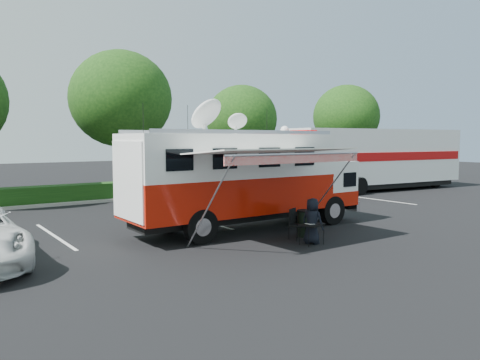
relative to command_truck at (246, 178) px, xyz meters
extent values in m
plane|color=black|center=(0.09, 0.00, -2.03)|extent=(120.00, 120.00, 0.00)
cube|color=#9E998E|center=(4.09, 11.00, -1.96)|extent=(60.00, 0.35, 0.15)
cube|color=black|center=(4.09, 11.90, -1.53)|extent=(60.00, 1.20, 1.00)
cylinder|color=black|center=(0.09, 13.00, 0.37)|extent=(0.44, 0.44, 4.80)
ellipsoid|color=#14380F|center=(0.09, 13.00, 3.92)|extent=(6.14, 6.14, 5.84)
cylinder|color=black|center=(9.09, 13.00, -0.03)|extent=(0.44, 0.44, 4.00)
ellipsoid|color=#14380F|center=(9.09, 13.00, 2.93)|extent=(5.12, 5.12, 4.86)
cylinder|color=black|center=(20.09, 13.00, 0.17)|extent=(0.44, 0.44, 4.40)
ellipsoid|color=#14380F|center=(20.09, 13.00, 3.42)|extent=(5.63, 5.63, 5.35)
cube|color=silver|center=(-6.41, 3.00, -2.03)|extent=(0.12, 5.50, 0.01)
cube|color=silver|center=(-0.41, 3.00, -2.03)|extent=(0.12, 5.50, 0.01)
cube|color=silver|center=(5.59, 3.00, -2.03)|extent=(0.12, 5.50, 0.01)
cube|color=silver|center=(11.59, 3.00, -2.03)|extent=(0.12, 5.50, 0.01)
cube|color=black|center=(0.09, 0.00, -1.44)|extent=(9.28, 1.51, 0.32)
cylinder|color=black|center=(3.54, -1.19, -1.44)|extent=(1.19, 0.35, 1.19)
cylinder|color=black|center=(3.54, 1.19, -1.44)|extent=(1.19, 0.35, 1.19)
cylinder|color=black|center=(-2.72, -1.19, -1.44)|extent=(1.19, 0.35, 1.19)
cylinder|color=black|center=(-2.72, 1.19, -1.44)|extent=(1.19, 0.35, 1.19)
cube|color=silver|center=(4.99, 0.00, -1.38)|extent=(0.22, 2.70, 0.43)
cube|color=white|center=(4.18, 0.00, -0.36)|extent=(1.51, 2.70, 1.83)
cube|color=#B81607|center=(4.18, 0.00, -1.01)|extent=(1.53, 2.72, 0.59)
cube|color=black|center=(4.89, 0.00, -0.04)|extent=(0.13, 2.40, 0.75)
cube|color=#B81607|center=(-0.67, 0.00, -0.63)|extent=(8.20, 2.70, 1.29)
cube|color=#B81607|center=(-0.67, 0.00, 0.02)|extent=(8.22, 2.72, 0.11)
cube|color=white|center=(-0.67, 0.00, 0.83)|extent=(8.20, 2.70, 1.51)
cube|color=white|center=(-0.67, 0.00, 1.62)|extent=(8.20, 2.70, 0.09)
cube|color=#CC0505|center=(3.00, 0.00, 1.78)|extent=(0.59, 1.02, 0.17)
sphere|color=white|center=(2.89, 1.08, 1.88)|extent=(0.37, 0.37, 0.37)
ellipsoid|color=white|center=(-1.86, -0.16, 2.39)|extent=(1.29, 1.29, 0.39)
ellipsoid|color=white|center=(-0.24, 0.22, 2.17)|extent=(0.75, 0.75, 0.22)
cylinder|color=black|center=(-4.01, 0.43, 2.17)|extent=(0.02, 0.02, 1.08)
cylinder|color=black|center=(-2.29, 0.43, 2.17)|extent=(0.02, 0.02, 1.08)
cylinder|color=black|center=(1.38, 0.43, 2.17)|extent=(0.02, 0.02, 1.08)
cube|color=white|center=(-0.88, -2.64, 1.10)|extent=(5.39, 2.59, 0.22)
cube|color=red|center=(-0.88, -3.92, 0.90)|extent=(5.39, 0.04, 0.30)
cylinder|color=#B2B2B7|center=(-0.88, -3.94, 1.03)|extent=(5.39, 0.07, 0.07)
cylinder|color=#B2B2B7|center=(-3.33, -2.72, -0.49)|extent=(0.05, 2.78, 3.11)
cylinder|color=#B2B2B7|center=(1.56, -2.72, -0.49)|extent=(0.05, 2.78, 3.11)
imported|color=black|center=(0.34, -3.33, -2.03)|extent=(0.72, 0.88, 1.55)
cube|color=black|center=(0.24, -3.43, -1.35)|extent=(0.97, 0.82, 0.04)
cylinder|color=black|center=(-0.10, -3.64, -1.69)|extent=(0.02, 0.02, 0.68)
cylinder|color=black|center=(-0.10, -3.21, -1.69)|extent=(0.02, 0.02, 0.68)
cylinder|color=black|center=(0.58, -3.64, -1.69)|extent=(0.02, 0.02, 0.68)
cylinder|color=black|center=(0.58, -3.21, -1.69)|extent=(0.02, 0.02, 0.68)
cube|color=silver|center=(0.19, -3.38, -1.33)|extent=(0.21, 0.29, 0.01)
cube|color=black|center=(0.37, -2.56, -1.52)|extent=(0.68, 0.68, 0.05)
cube|color=black|center=(0.37, -2.31, -1.24)|extent=(0.48, 0.26, 0.57)
cylinder|color=black|center=(0.16, -2.77, -1.78)|extent=(0.02, 0.02, 0.51)
cylinder|color=black|center=(0.16, -2.36, -1.78)|extent=(0.02, 0.02, 0.51)
cylinder|color=black|center=(0.57, -2.77, -1.78)|extent=(0.02, 0.02, 0.51)
cylinder|color=black|center=(0.57, -2.36, -1.78)|extent=(0.02, 0.02, 0.51)
cylinder|color=black|center=(1.01, -2.31, -1.57)|extent=(0.60, 0.60, 0.92)
cylinder|color=black|center=(1.01, -2.31, -1.09)|extent=(0.64, 0.64, 0.04)
cube|color=white|center=(15.64, 6.17, 0.35)|extent=(13.81, 4.30, 3.62)
cube|color=#B20C0C|center=(15.64, 4.73, 0.35)|extent=(12.83, 1.46, 0.57)
cube|color=black|center=(15.64, 6.17, -1.64)|extent=(12.65, 3.84, 0.34)
cylinder|color=black|center=(11.12, 4.92, -1.47)|extent=(1.13, 0.34, 1.13)
cylinder|color=black|center=(11.12, 7.41, -1.47)|extent=(1.13, 0.34, 1.13)
cylinder|color=black|center=(12.47, 4.92, -1.47)|extent=(1.13, 0.34, 1.13)
cylinder|color=black|center=(12.47, 7.41, -1.47)|extent=(1.13, 0.34, 1.13)
cylinder|color=black|center=(20.74, 4.92, -1.47)|extent=(1.13, 0.34, 1.13)
cylinder|color=black|center=(20.74, 7.41, -1.47)|extent=(1.13, 0.34, 1.13)
camera|label=1|loc=(-10.59, -14.57, 1.48)|focal=35.00mm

